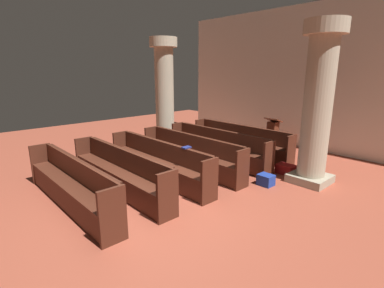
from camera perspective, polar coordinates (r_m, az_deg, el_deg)
ground_plane at (r=5.92m, az=-7.33°, el=-11.06°), size 19.20×19.20×0.00m
back_wall at (r=10.13m, az=22.07°, el=11.77°), size 10.00×0.16×4.50m
pew_row_0 at (r=8.91m, az=9.36°, el=0.91°), size 3.44×0.47×0.89m
pew_row_1 at (r=8.15m, az=4.94°, el=-0.21°), size 3.44×0.46×0.89m
pew_row_2 at (r=7.46m, az=-0.36°, el=-1.55°), size 3.44×0.47×0.89m
pew_row_3 at (r=6.84m, az=-6.68°, el=-3.12°), size 3.44×0.46×0.89m
pew_row_4 at (r=6.33m, az=-14.15°, el=-4.93°), size 3.44×0.46×0.89m
pew_row_5 at (r=5.95m, az=-22.80°, el=-6.90°), size 3.44×0.47×0.89m
pillar_aisle_side at (r=6.92m, az=23.49°, el=7.46°), size 0.89×0.89×3.53m
pillar_far_side at (r=9.79m, az=-5.43°, el=10.26°), size 0.89×0.89×3.53m
lectern at (r=9.54m, az=15.47°, el=1.28°), size 0.48×0.45×1.08m
hymn_book at (r=6.25m, az=-1.12°, el=-0.67°), size 0.13×0.20×0.03m
kneeler_box_red at (r=7.66m, az=17.93°, el=-4.71°), size 0.43×0.32×0.23m
kneeler_box_blue at (r=6.79m, az=14.29°, el=-6.84°), size 0.33×0.28×0.25m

